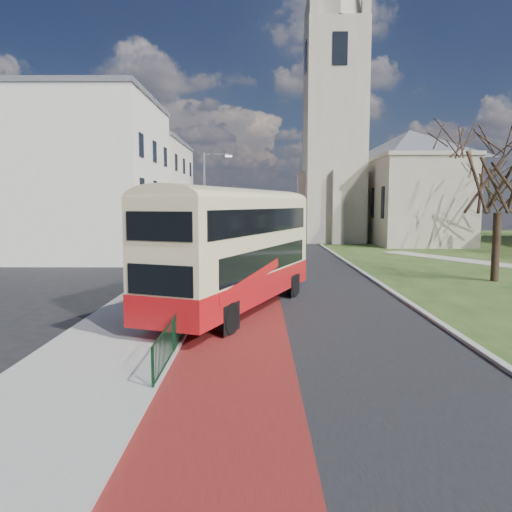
{
  "coord_description": "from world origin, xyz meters",
  "views": [
    {
      "loc": [
        -0.48,
        -19.24,
        4.4
      ],
      "look_at": [
        -0.6,
        3.51,
        2.0
      ],
      "focal_mm": 35.0,
      "sensor_mm": 36.0,
      "label": 1
    }
  ],
  "objects_px": {
    "streetlamp": "(207,201)",
    "winter_tree_near": "(500,158)",
    "bus": "(236,245)",
    "winter_tree_far": "(501,181)"
  },
  "relations": [
    {
      "from": "streetlamp",
      "to": "winter_tree_near",
      "type": "height_order",
      "value": "winter_tree_near"
    },
    {
      "from": "bus",
      "to": "winter_tree_far",
      "type": "xyz_separation_m",
      "value": [
        22.3,
        24.34,
        3.65
      ]
    },
    {
      "from": "bus",
      "to": "winter_tree_near",
      "type": "bearing_deg",
      "value": 49.71
    },
    {
      "from": "winter_tree_near",
      "to": "winter_tree_far",
      "type": "relative_size",
      "value": 1.08
    },
    {
      "from": "streetlamp",
      "to": "winter_tree_far",
      "type": "xyz_separation_m",
      "value": [
        25.27,
        7.24,
        1.79
      ]
    },
    {
      "from": "bus",
      "to": "winter_tree_near",
      "type": "relative_size",
      "value": 1.18
    },
    {
      "from": "winter_tree_near",
      "to": "bus",
      "type": "bearing_deg",
      "value": -151.36
    },
    {
      "from": "bus",
      "to": "winter_tree_near",
      "type": "distance_m",
      "value": 16.72
    },
    {
      "from": "streetlamp",
      "to": "bus",
      "type": "height_order",
      "value": "streetlamp"
    },
    {
      "from": "streetlamp",
      "to": "winter_tree_near",
      "type": "relative_size",
      "value": 0.81
    }
  ]
}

